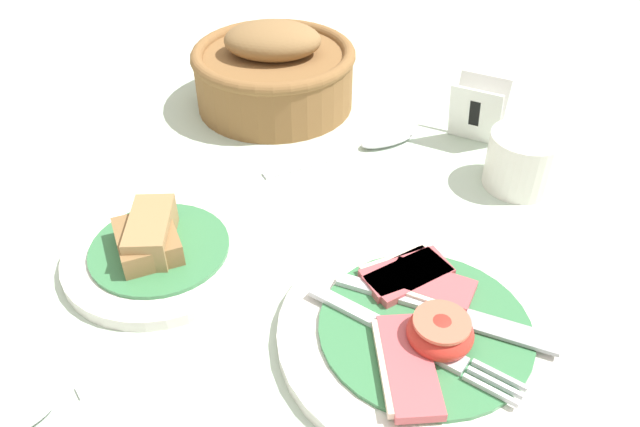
{
  "coord_description": "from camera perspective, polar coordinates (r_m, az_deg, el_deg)",
  "views": [
    {
      "loc": [
        0.13,
        -0.36,
        0.4
      ],
      "look_at": [
        -0.03,
        0.09,
        0.02
      ],
      "focal_mm": 35.0,
      "sensor_mm": 36.0,
      "label": 1
    }
  ],
  "objects": [
    {
      "name": "teaspoon_by_saucer",
      "position": [
        0.74,
        4.35,
        6.23
      ],
      "size": [
        0.15,
        0.15,
        0.01
      ],
      "rotation": [
        0.0,
        0.0,
        0.79
      ],
      "color": "silver",
      "rests_on": "ground_plane"
    },
    {
      "name": "bread_basket",
      "position": [
        0.81,
        -4.22,
        12.86
      ],
      "size": [
        0.21,
        0.21,
        0.11
      ],
      "color": "brown",
      "rests_on": "ground_plane"
    },
    {
      "name": "sugar_cup",
      "position": [
        0.69,
        18.08,
        4.77
      ],
      "size": [
        0.08,
        0.08,
        0.06
      ],
      "color": "white",
      "rests_on": "ground_plane"
    },
    {
      "name": "teaspoon_near_cup",
      "position": [
        0.51,
        -23.88,
        -15.83
      ],
      "size": [
        0.13,
        0.17,
        0.01
      ],
      "rotation": [
        0.0,
        0.0,
        4.09
      ],
      "color": "silver",
      "rests_on": "ground_plane"
    },
    {
      "name": "breakfast_plate",
      "position": [
        0.52,
        9.49,
        -10.39
      ],
      "size": [
        0.24,
        0.24,
        0.04
      ],
      "color": "silver",
      "rests_on": "ground_plane"
    },
    {
      "name": "bread_plate",
      "position": [
        0.6,
        -14.64,
        -3.2
      ],
      "size": [
        0.18,
        0.18,
        0.05
      ],
      "color": "silver",
      "rests_on": "ground_plane"
    },
    {
      "name": "ground_plane",
      "position": [
        0.55,
        -0.1,
        -7.84
      ],
      "size": [
        3.0,
        3.0,
        0.0
      ],
      "primitive_type": "plane",
      "color": "#B7CCB7"
    },
    {
      "name": "number_card",
      "position": [
        0.76,
        14.19,
        9.08
      ],
      "size": [
        0.07,
        0.05,
        0.07
      ],
      "rotation": [
        0.0,
        0.0,
        -0.13
      ],
      "color": "white",
      "rests_on": "ground_plane"
    }
  ]
}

